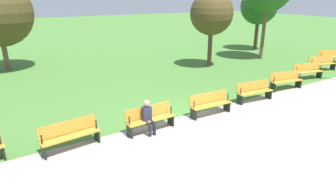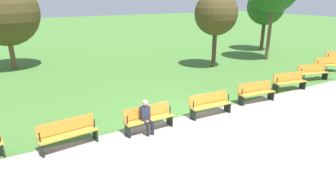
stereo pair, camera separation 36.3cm
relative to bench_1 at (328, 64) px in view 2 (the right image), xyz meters
name	(u,v)px [view 2 (the right image)]	position (x,y,z in m)	size (l,w,h in m)	color
ground_plane	(182,123)	(12.08, 1.93, -0.47)	(120.00, 120.00, 0.00)	#477A33
path_paving	(225,153)	(12.08, 4.42, -0.47)	(44.67, 5.98, 0.01)	#A39E99
bench_1	(328,64)	(0.00, 0.00, 0.00)	(1.86, 1.00, 0.89)	orange
bench_2	(313,72)	(2.63, 0.73, 0.00)	(1.86, 0.89, 0.89)	orange
bench_3	(289,81)	(5.29, 1.29, 0.00)	(1.86, 0.77, 0.89)	orange
bench_4	(256,92)	(8.00, 1.66, 0.00)	(1.84, 0.65, 0.89)	orange
bench_5	(210,104)	(10.72, 1.84, 0.00)	(1.82, 0.53, 0.89)	orange
bench_6	(148,118)	(13.44, 1.84, 0.00)	(1.82, 0.53, 0.89)	orange
bench_7	(68,133)	(16.16, 1.66, 0.00)	(1.84, 0.65, 0.89)	orange
person_seated	(146,116)	(13.59, 1.99, 0.16)	(0.33, 0.53, 1.20)	#2D3347
tree_0	(216,14)	(5.51, -4.57, 2.99)	(2.77, 2.77, 4.87)	#4C3828
tree_2	(266,6)	(-2.05, -7.41, 3.24)	(3.12, 3.12, 5.29)	#4C3828
tree_3	(4,12)	(17.27, -10.62, 3.11)	(4.15, 4.15, 5.67)	brown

